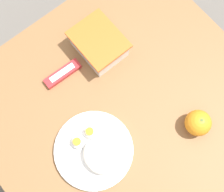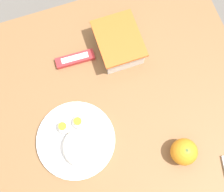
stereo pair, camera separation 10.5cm
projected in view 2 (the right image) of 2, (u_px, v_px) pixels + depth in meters
The scene contains 6 objects.
ground_plane at pixel (118, 144), 1.77m from camera, with size 10.00×10.00×0.00m, color #66605B.
table at pixel (121, 121), 1.15m from camera, with size 0.96×0.94×0.73m.
food_container at pixel (118, 44), 1.10m from camera, with size 0.18×0.15×0.08m.
orange_fruit at pixel (184, 152), 0.99m from camera, with size 0.09×0.09×0.09m.
rice_plate at pixel (76, 141), 1.02m from camera, with size 0.26×0.26×0.07m.
candy_bar at pixel (75, 59), 1.11m from camera, with size 0.04×0.14×0.02m.
Camera 2 is at (0.21, -0.10, 1.77)m, focal length 50.00 mm.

